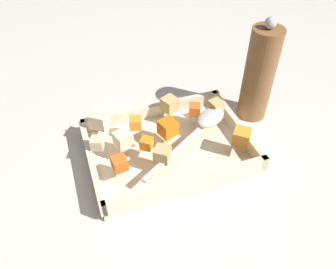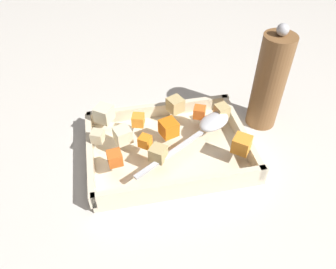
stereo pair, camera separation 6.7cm
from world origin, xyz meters
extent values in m
plane|color=beige|center=(0.00, 0.00, 0.00)|extent=(4.00, 4.00, 0.00)
cube|color=beige|center=(0.00, 0.02, 0.01)|extent=(0.33, 0.24, 0.01)
cube|color=beige|center=(0.00, -0.10, 0.03)|extent=(0.33, 0.01, 0.03)
cube|color=beige|center=(0.00, 0.13, 0.03)|extent=(0.33, 0.01, 0.03)
cube|color=beige|center=(-0.16, 0.02, 0.03)|extent=(0.01, 0.24, 0.03)
cube|color=beige|center=(0.15, 0.02, 0.03)|extent=(0.01, 0.24, 0.03)
cube|color=orange|center=(-0.11, -0.03, 0.06)|extent=(0.03, 0.03, 0.03)
cube|color=orange|center=(0.00, 0.03, 0.06)|extent=(0.04, 0.04, 0.03)
cube|color=orange|center=(0.08, 0.07, 0.06)|extent=(0.03, 0.03, 0.02)
cube|color=orange|center=(-0.05, 0.01, 0.06)|extent=(0.03, 0.03, 0.02)
cube|color=orange|center=(-0.06, 0.07, 0.06)|extent=(0.03, 0.03, 0.02)
cube|color=orange|center=(0.13, -0.04, 0.06)|extent=(0.05, 0.05, 0.03)
cube|color=beige|center=(-0.14, 0.04, 0.06)|extent=(0.03, 0.03, 0.02)
cube|color=beige|center=(-0.09, 0.03, 0.06)|extent=(0.04, 0.04, 0.03)
cube|color=tan|center=(-0.03, -0.03, 0.06)|extent=(0.04, 0.04, 0.03)
cube|color=tan|center=(0.03, 0.10, 0.06)|extent=(0.04, 0.04, 0.03)
cube|color=tan|center=(0.12, 0.06, 0.06)|extent=(0.03, 0.03, 0.03)
cube|color=beige|center=(-0.13, 0.10, 0.06)|extent=(0.05, 0.05, 0.03)
ellipsoid|color=silver|center=(0.10, 0.04, 0.06)|extent=(0.09, 0.08, 0.02)
cube|color=silver|center=(-0.01, -0.03, 0.05)|extent=(0.16, 0.10, 0.01)
cylinder|color=brown|center=(0.23, 0.08, 0.11)|extent=(0.07, 0.07, 0.22)
sphere|color=#B7B7BC|center=(0.23, 0.08, 0.23)|extent=(0.02, 0.02, 0.02)
camera|label=1|loc=(-0.17, -0.44, 0.52)|focal=35.34mm
camera|label=2|loc=(-0.10, -0.46, 0.52)|focal=35.34mm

